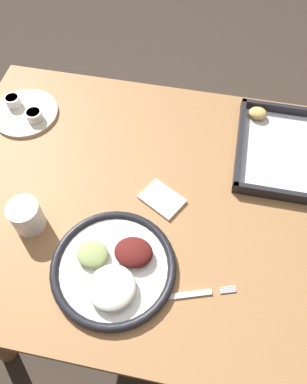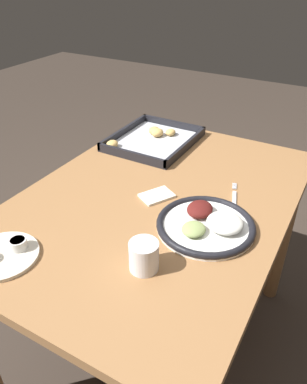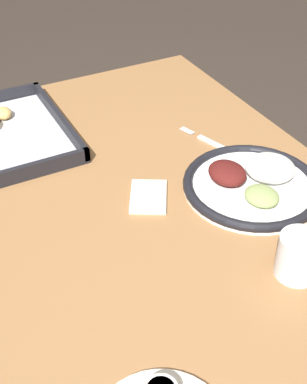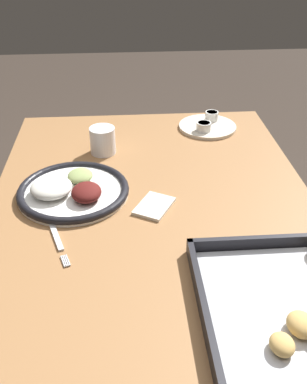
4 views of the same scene
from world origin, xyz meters
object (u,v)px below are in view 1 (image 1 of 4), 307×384
fork (187,295)px  baking_tray (306,153)px  napkin (163,200)px  dinner_plate (114,268)px  saucer_plate (25,112)px  drinking_cup (27,216)px

fork → baking_tray: size_ratio=0.52×
fork → napkin: bearing=94.6°
dinner_plate → saucer_plate: 0.54m
dinner_plate → saucer_plate: bearing=132.2°
dinner_plate → napkin: (0.07, 0.20, -0.01)m
dinner_plate → saucer_plate: (-0.36, 0.40, -0.00)m
baking_tray → napkin: 0.40m
saucer_plate → napkin: bearing=-25.2°
drinking_cup → fork: bearing=-13.8°
dinner_plate → baking_tray: bearing=44.6°
saucer_plate → drinking_cup: drinking_cup is taller
saucer_plate → drinking_cup: 0.36m
fork → drinking_cup: drinking_cup is taller
fork → napkin: (-0.09, 0.22, 0.00)m
fork → drinking_cup: 0.40m
napkin → saucer_plate: bearing=154.8°
baking_tray → napkin: baking_tray is taller
dinner_plate → drinking_cup: size_ratio=3.57×
drinking_cup → napkin: bearing=23.1°
fork → napkin: 0.24m
baking_tray → dinner_plate: bearing=-135.4°
baking_tray → napkin: (-0.34, -0.21, -0.01)m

